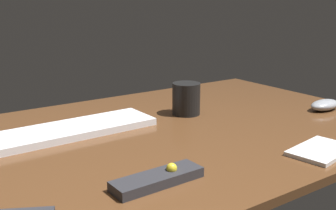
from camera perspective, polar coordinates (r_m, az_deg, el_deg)
The scene contains 6 objects.
desk at distance 106.79cm, azimuth -2.24°, elevation -4.51°, with size 140.00×84.00×2.00cm, color brown.
keyboard at distance 109.52cm, azimuth -13.01°, elevation -3.33°, with size 42.95×13.70×1.86cm, color white.
computer_mouse at distance 137.16cm, azimuth 20.99°, elevation 0.02°, with size 11.66×6.07×3.26cm, color #999EA5.
media_remote at distance 78.66cm, azimuth -1.37°, elevation -10.20°, with size 18.58×5.98×3.40cm.
coffee_mug at distance 122.90cm, azimuth 2.55°, elevation 0.88°, with size 8.38×8.38×9.55cm, color black.
notepad at distance 100.05cm, azimuth 20.52°, elevation -5.94°, with size 15.75×9.81×0.95cm, color silver.
Camera 1 is at (-54.00, -85.12, 36.26)cm, focal length 43.81 mm.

